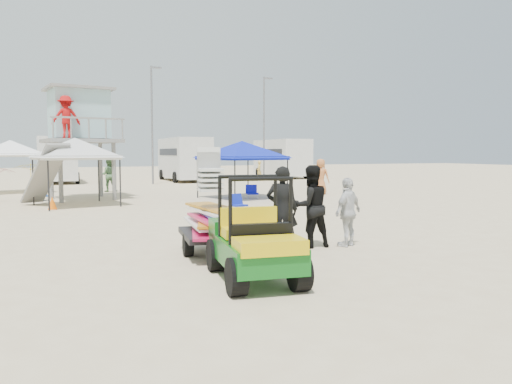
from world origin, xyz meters
name	(u,v)px	position (x,y,z in m)	size (l,w,h in m)	color
ground	(299,284)	(0.00, 0.00, 0.00)	(140.00, 140.00, 0.00)	beige
utility_cart	(254,233)	(-0.60, 0.49, 0.82)	(1.44, 2.44, 1.76)	#0E5916
surf_trailer	(212,217)	(-0.60, 2.83, 0.82)	(1.46, 2.36, 2.02)	black
man_left	(282,209)	(0.92, 2.53, 0.94)	(0.69, 0.45, 1.89)	black
man_mid	(311,206)	(1.77, 2.78, 0.95)	(0.92, 0.72, 1.89)	black
man_right	(348,212)	(2.62, 2.53, 0.80)	(0.94, 0.39, 1.60)	silver
lifeguard_tower	(78,118)	(-2.33, 17.27, 3.74)	(3.58, 3.58, 5.02)	gray
canopy_blue	(242,144)	(4.77, 14.75, 2.57)	(3.94, 3.94, 3.12)	black
canopy_white_a	(75,141)	(-2.67, 14.33, 2.63)	(3.42, 3.42, 3.17)	black
canopy_white_c	(10,143)	(-5.50, 22.64, 2.69)	(3.57, 3.57, 3.24)	black
umbrella_b	(31,179)	(-4.48, 21.08, 0.82)	(1.80, 1.83, 1.65)	yellow
cone_far	(52,203)	(-3.60, 13.34, 0.25)	(0.34, 0.34, 0.50)	#F26307
beach_chair_a	(41,194)	(-4.03, 17.24, 0.31)	(0.67, 0.72, 0.64)	#0F42AC
beach_chair_b	(237,203)	(2.75, 10.07, 0.31)	(0.69, 0.75, 0.64)	#0F20A5
beach_chair_c	(252,192)	(5.25, 14.67, 0.31)	(0.70, 0.76, 0.64)	#0F14A8
rv_mid_left	(57,158)	(-3.00, 31.49, 1.80)	(2.65, 6.50, 3.25)	silver
rv_mid_right	(184,157)	(6.00, 29.99, 1.80)	(2.64, 7.00, 3.25)	silver
rv_far_right	(282,157)	(15.00, 31.49, 1.80)	(2.64, 6.60, 3.25)	silver
light_pole_left	(152,125)	(3.00, 27.00, 4.00)	(0.14, 0.14, 8.00)	slate
light_pole_right	(264,129)	(12.00, 28.50, 4.00)	(0.14, 0.14, 8.00)	slate
distant_beachgoers	(211,175)	(4.85, 19.75, 0.91)	(12.62, 13.30, 1.86)	#4C7244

